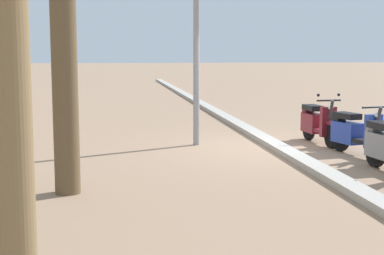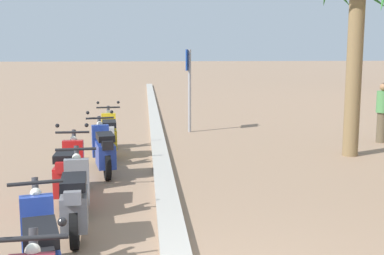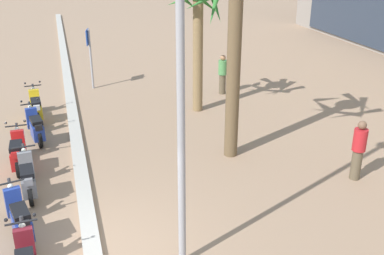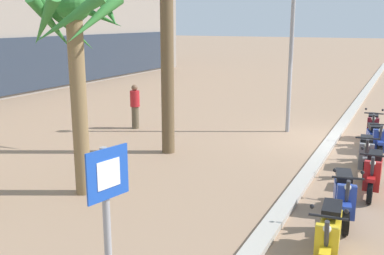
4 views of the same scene
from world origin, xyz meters
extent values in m
plane|color=#93755B|center=(0.00, 0.00, 0.00)|extent=(200.00, 200.00, 0.00)
cube|color=#ADA89E|center=(0.00, -0.10, 0.06)|extent=(60.00, 0.36, 0.12)
cylinder|color=black|center=(-2.25, -1.30, 0.26)|extent=(0.53, 0.15, 0.52)
cube|color=slate|center=(-2.47, -1.32, 0.43)|extent=(0.71, 0.38, 0.44)
cube|color=black|center=(-2.45, -1.32, 0.78)|extent=(0.62, 0.35, 0.12)
cube|color=slate|center=(-2.17, -1.29, 0.68)|extent=(0.26, 0.22, 0.16)
cylinder|color=black|center=(-1.73, -1.62, 0.26)|extent=(0.53, 0.22, 0.52)
cylinder|color=black|center=(-0.57, -1.34, 0.26)|extent=(0.53, 0.22, 0.52)
cube|color=black|center=(-1.20, -1.49, 0.32)|extent=(0.65, 0.42, 0.08)
cube|color=#233D9E|center=(-0.78, -1.39, 0.42)|extent=(0.74, 0.47, 0.43)
cube|color=black|center=(-0.76, -1.38, 0.77)|extent=(0.65, 0.43, 0.12)
cube|color=#233D9E|center=(-1.56, -1.58, 0.55)|extent=(0.22, 0.36, 0.66)
cube|color=#233D9E|center=(-1.73, -1.62, 0.55)|extent=(0.35, 0.23, 0.08)
cylinder|color=#333338|center=(-1.64, -1.60, 0.70)|extent=(0.29, 0.14, 0.69)
cylinder|color=black|center=(-1.56, -1.58, 1.02)|extent=(0.17, 0.55, 0.04)
sphere|color=white|center=(-1.66, -1.60, 0.88)|extent=(0.12, 0.12, 0.12)
cube|color=black|center=(-0.49, -1.32, 0.67)|extent=(0.28, 0.25, 0.16)
cylinder|color=black|center=(-0.16, -1.30, 0.26)|extent=(0.53, 0.14, 0.52)
cylinder|color=black|center=(1.04, -1.22, 0.26)|extent=(0.53, 0.14, 0.52)
cube|color=maroon|center=(0.39, -1.27, 0.32)|extent=(0.62, 0.32, 0.08)
cube|color=maroon|center=(0.82, -1.24, 0.43)|extent=(0.70, 0.37, 0.44)
cube|color=black|center=(0.84, -1.24, 0.78)|extent=(0.62, 0.34, 0.12)
cube|color=maroon|center=(0.02, -1.29, 0.55)|extent=(0.16, 0.35, 0.66)
cube|color=maroon|center=(-0.16, -1.30, 0.55)|extent=(0.33, 0.18, 0.08)
cylinder|color=#333338|center=(-0.06, -1.30, 0.70)|extent=(0.29, 0.09, 0.69)
cylinder|color=black|center=(0.02, -1.29, 1.02)|extent=(0.08, 0.56, 0.04)
sphere|color=white|center=(-0.08, -1.30, 0.88)|extent=(0.12, 0.12, 0.12)
cube|color=maroon|center=(1.12, -1.22, 0.68)|extent=(0.25, 0.22, 0.16)
sphere|color=black|center=(0.05, -1.53, 1.14)|extent=(0.07, 0.07, 0.07)
sphere|color=black|center=(0.02, -1.05, 1.14)|extent=(0.07, 0.07, 0.07)
cylinder|color=olive|center=(-7.13, 4.23, 2.08)|extent=(0.35, 0.35, 4.15)
camera|label=1|loc=(-11.83, 3.43, 2.06)|focal=53.37mm
camera|label=2|loc=(3.60, -0.44, 2.39)|focal=46.54mm
camera|label=3|loc=(7.50, -0.29, 5.79)|focal=42.73mm
camera|label=4|loc=(-14.73, -2.16, 3.78)|focal=42.25mm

